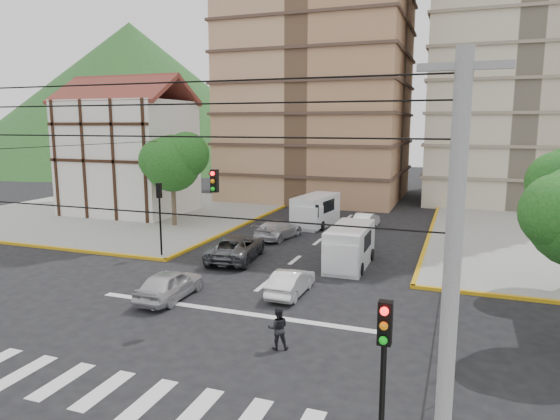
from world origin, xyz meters
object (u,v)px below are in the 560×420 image
at_px(pedestrian_crosswalk, 278,328).
at_px(van_left_lane, 315,211).
at_px(traffic_light_se, 383,369).
at_px(van_right_lane, 349,248).
at_px(car_white_front_right, 291,282).
at_px(car_silver_front_left, 170,284).
at_px(traffic_light_nw, 160,207).

bearing_deg(pedestrian_crosswalk, van_left_lane, -100.11).
xyz_separation_m(traffic_light_se, van_right_lane, (-4.50, 17.46, -1.99)).
height_order(traffic_light_se, car_white_front_right, traffic_light_se).
bearing_deg(car_white_front_right, van_left_lane, -77.38).
xyz_separation_m(van_left_lane, car_silver_front_left, (-1.60, -18.41, -0.48)).
bearing_deg(pedestrian_crosswalk, car_white_front_right, -98.53).
height_order(car_white_front_right, pedestrian_crosswalk, pedestrian_crosswalk).
bearing_deg(van_right_lane, traffic_light_se, -76.16).
height_order(traffic_light_nw, van_left_lane, traffic_light_nw).
height_order(traffic_light_se, van_right_lane, traffic_light_se).
bearing_deg(van_right_lane, pedestrian_crosswalk, -91.18).
distance_m(traffic_light_nw, car_white_front_right, 10.51).
bearing_deg(van_right_lane, car_silver_front_left, -130.37).
distance_m(van_left_lane, car_silver_front_left, 18.48).
bearing_deg(van_left_lane, car_silver_front_left, -87.32).
bearing_deg(traffic_light_nw, traffic_light_se, -45.00).
height_order(car_silver_front_left, pedestrian_crosswalk, pedestrian_crosswalk).
relative_size(van_right_lane, car_white_front_right, 1.38).
relative_size(van_left_lane, pedestrian_crosswalk, 3.58).
bearing_deg(van_left_lane, car_white_front_right, -70.10).
xyz_separation_m(traffic_light_nw, pedestrian_crosswalk, (10.99, -9.29, -2.33)).
relative_size(van_right_lane, car_silver_front_left, 1.26).
height_order(van_right_lane, van_left_lane, van_left_lane).
relative_size(traffic_light_nw, car_silver_front_left, 1.08).
distance_m(car_white_front_right, pedestrian_crosswalk, 5.84).
relative_size(car_silver_front_left, pedestrian_crosswalk, 2.61).
bearing_deg(car_white_front_right, van_right_lane, -105.52).
bearing_deg(pedestrian_crosswalk, car_silver_front_left, -48.98).
height_order(traffic_light_nw, van_right_lane, traffic_light_nw).
height_order(traffic_light_nw, pedestrian_crosswalk, traffic_light_nw).
relative_size(traffic_light_se, car_silver_front_left, 1.08).
relative_size(van_right_lane, pedestrian_crosswalk, 3.28).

